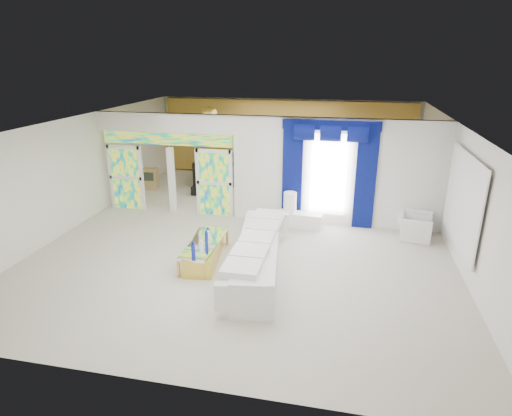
% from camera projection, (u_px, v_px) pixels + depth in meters
% --- Properties ---
extents(floor, '(12.00, 12.00, 0.00)m').
position_uv_depth(floor, '(254.00, 230.00, 11.81)').
color(floor, '#B7AF9E').
rests_on(floor, ground).
extents(dividing_wall, '(5.70, 0.18, 3.00)m').
position_uv_depth(dividing_wall, '(338.00, 173.00, 11.81)').
color(dividing_wall, white).
rests_on(dividing_wall, ground).
extents(dividing_header, '(4.30, 0.18, 0.55)m').
position_uv_depth(dividing_header, '(165.00, 123.00, 12.37)').
color(dividing_header, white).
rests_on(dividing_header, dividing_wall).
extents(stained_panel_left, '(0.95, 0.04, 2.00)m').
position_uv_depth(stained_panel_left, '(126.00, 177.00, 13.23)').
color(stained_panel_left, '#994C3F').
rests_on(stained_panel_left, ground).
extents(stained_panel_right, '(0.95, 0.04, 2.00)m').
position_uv_depth(stained_panel_right, '(214.00, 183.00, 12.68)').
color(stained_panel_right, '#994C3F').
rests_on(stained_panel_right, ground).
extents(stained_transom, '(4.00, 0.05, 0.35)m').
position_uv_depth(stained_transom, '(167.00, 139.00, 12.53)').
color(stained_transom, '#994C3F').
rests_on(stained_transom, dividing_header).
extents(window_pane, '(1.00, 0.02, 2.30)m').
position_uv_depth(window_pane, '(328.00, 175.00, 11.78)').
color(window_pane, white).
rests_on(window_pane, dividing_wall).
extents(blue_drape_left, '(0.55, 0.10, 2.80)m').
position_uv_depth(blue_drape_left, '(292.00, 175.00, 11.97)').
color(blue_drape_left, '#060346').
rests_on(blue_drape_left, ground).
extents(blue_drape_right, '(0.55, 0.10, 2.80)m').
position_uv_depth(blue_drape_right, '(366.00, 179.00, 11.58)').
color(blue_drape_right, '#060346').
rests_on(blue_drape_right, ground).
extents(blue_pelmet, '(2.60, 0.12, 0.25)m').
position_uv_depth(blue_pelmet, '(331.00, 125.00, 11.30)').
color(blue_pelmet, '#060346').
rests_on(blue_pelmet, dividing_wall).
extents(wall_mirror, '(0.04, 2.70, 1.90)m').
position_uv_depth(wall_mirror, '(464.00, 200.00, 9.41)').
color(wall_mirror, white).
rests_on(wall_mirror, ground).
extents(gold_curtains, '(9.70, 0.12, 2.90)m').
position_uv_depth(gold_curtains, '(286.00, 138.00, 16.75)').
color(gold_curtains, '#AF852A').
rests_on(gold_curtains, ground).
extents(white_sofa, '(1.37, 3.97, 0.74)m').
position_uv_depth(white_sofa, '(258.00, 256.00, 9.46)').
color(white_sofa, white).
rests_on(white_sofa, ground).
extents(coffee_table, '(0.91, 2.00, 0.43)m').
position_uv_depth(coffee_table, '(205.00, 251.00, 10.05)').
color(coffee_table, gold).
rests_on(coffee_table, ground).
extents(console_table, '(1.27, 0.53, 0.41)m').
position_uv_depth(console_table, '(300.00, 220.00, 12.01)').
color(console_table, white).
rests_on(console_table, ground).
extents(table_lamp, '(0.36, 0.36, 0.58)m').
position_uv_depth(table_lamp, '(290.00, 202.00, 11.90)').
color(table_lamp, white).
rests_on(table_lamp, console_table).
extents(armchair, '(1.00, 1.10, 0.63)m').
position_uv_depth(armchair, '(415.00, 226.00, 11.27)').
color(armchair, white).
rests_on(armchair, ground).
extents(grand_piano, '(1.51, 1.93, 0.94)m').
position_uv_depth(grand_piano, '(218.00, 170.00, 16.16)').
color(grand_piano, black).
rests_on(grand_piano, ground).
extents(piano_bench, '(0.94, 0.40, 0.31)m').
position_uv_depth(piano_bench, '(205.00, 191.00, 14.79)').
color(piano_bench, black).
rests_on(piano_bench, ground).
extents(tv_console, '(0.58, 0.55, 0.74)m').
position_uv_depth(tv_console, '(150.00, 179.00, 15.42)').
color(tv_console, '#A97954').
rests_on(tv_console, ground).
extents(chandelier, '(0.60, 0.60, 0.60)m').
position_uv_depth(chandelier, '(209.00, 115.00, 14.50)').
color(chandelier, gold).
rests_on(chandelier, ceiling).
extents(decanters, '(0.21, 1.13, 0.27)m').
position_uv_depth(decanters, '(203.00, 241.00, 9.88)').
color(decanters, white).
rests_on(decanters, coffee_table).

